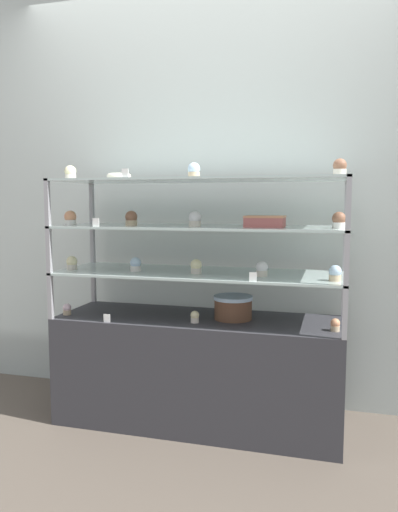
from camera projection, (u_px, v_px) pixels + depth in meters
The scene contains 28 objects.
ground_plane at pixel (199, 421), 2.80m from camera, with size 20.00×20.00×0.00m, color brown.
back_wall at pixel (217, 190), 3.05m from camera, with size 8.00×0.05×2.60m.
display_base at pixel (199, 370), 2.77m from camera, with size 1.55×0.52×0.60m.
display_riser_lower at pixel (199, 274), 2.72m from camera, with size 1.55×0.52×0.25m.
display_riser_middle at pixel (199, 228), 2.69m from camera, with size 1.55×0.52×0.25m.
display_riser_upper at pixel (199, 181), 2.66m from camera, with size 1.55×0.52×0.25m.
layer_cake_centerpiece at pixel (233, 307), 2.70m from camera, with size 0.21×0.21×0.13m.
sheet_cake_frosted at pixel (265, 221), 2.56m from camera, with size 0.20×0.16×0.06m.
cupcake_0 at pixel (67, 309), 2.80m from camera, with size 0.05×0.05×0.06m.
cupcake_1 at pixel (195, 317), 2.62m from camera, with size 0.05×0.05×0.06m.
cupcake_2 at pixel (335, 325), 2.45m from camera, with size 0.05×0.05×0.06m.
price_tag_0 at pixel (107, 318), 2.62m from camera, with size 0.04×0.00×0.04m.
cupcake_3 at pixel (72, 263), 2.81m from camera, with size 0.06×0.06×0.08m.
cupcake_4 at pixel (136, 264), 2.75m from camera, with size 0.06×0.06×0.08m.
cupcake_5 at pixel (196, 267), 2.66m from camera, with size 0.06×0.06×0.08m.
cupcake_6 at pixel (262, 269), 2.56m from camera, with size 0.06×0.06×0.08m.
cupcake_7 at pixel (335, 273), 2.40m from camera, with size 0.06×0.06×0.08m.
price_tag_1 at pixel (253, 277), 2.39m from camera, with size 0.04×0.00×0.04m.
cupcake_8 at pixel (70, 218), 2.77m from camera, with size 0.07×0.07×0.08m.
cupcake_9 at pixel (131, 219), 2.71m from camera, with size 0.07×0.07×0.08m.
cupcake_10 at pixel (195, 219), 2.61m from camera, with size 0.07×0.07×0.08m.
cupcake_11 at pixel (339, 220), 2.43m from camera, with size 0.07×0.07×0.08m.
price_tag_2 at pixel (96, 223), 2.58m from camera, with size 0.04×0.00×0.04m.
cupcake_12 at pixel (70, 173), 2.77m from camera, with size 0.06×0.06×0.08m.
cupcake_13 at pixel (193, 171), 2.56m from camera, with size 0.06×0.06×0.08m.
cupcake_14 at pixel (340, 167), 2.33m from camera, with size 0.06×0.06×0.08m.
price_tag_3 at pixel (125, 173), 2.51m from camera, with size 0.04×0.00×0.04m.
donut_glazed at pixel (119, 176), 2.74m from camera, with size 0.13×0.13×0.03m.
Camera 1 is at (0.72, -2.59, 1.23)m, focal length 35.00 mm.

